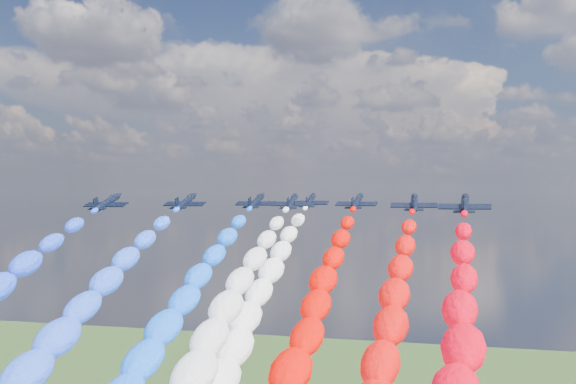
% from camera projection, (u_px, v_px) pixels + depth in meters
% --- Properties ---
extents(jet_0, '(8.62, 11.67, 5.78)m').
position_uv_depth(jet_0, '(107.00, 202.00, 133.43)').
color(jet_0, black).
extents(jet_1, '(8.59, 11.65, 5.78)m').
position_uv_depth(jet_1, '(186.00, 202.00, 141.21)').
color(jet_1, black).
extents(trail_1, '(7.05, 95.39, 49.00)m').
position_uv_depth(trail_1, '(42.00, 373.00, 94.08)').
color(trail_1, blue).
extents(jet_2, '(8.67, 11.71, 5.78)m').
position_uv_depth(jet_2, '(256.00, 201.00, 148.26)').
color(jet_2, black).
extents(trail_2, '(7.05, 95.39, 49.00)m').
position_uv_depth(trail_2, '(155.00, 361.00, 101.13)').
color(trail_2, blue).
extents(jet_3, '(9.18, 12.07, 5.78)m').
position_uv_depth(jet_3, '(292.00, 202.00, 141.61)').
color(jet_3, black).
extents(trail_3, '(7.05, 95.39, 49.00)m').
position_uv_depth(trail_3, '(201.00, 372.00, 94.48)').
color(trail_3, white).
extents(jet_4, '(8.91, 11.87, 5.78)m').
position_uv_depth(jet_4, '(310.00, 201.00, 156.64)').
color(jet_4, black).
extents(trail_4, '(7.05, 95.39, 49.00)m').
position_uv_depth(trail_4, '(240.00, 348.00, 109.51)').
color(trail_4, white).
extents(jet_5, '(8.92, 11.89, 5.78)m').
position_uv_depth(jet_5, '(357.00, 202.00, 142.67)').
color(jet_5, black).
extents(trail_5, '(7.05, 95.39, 49.00)m').
position_uv_depth(trail_5, '(299.00, 370.00, 95.53)').
color(trail_5, '#E80901').
extents(jet_6, '(9.10, 12.01, 5.78)m').
position_uv_depth(jet_6, '(414.00, 203.00, 126.92)').
color(jet_6, black).
extents(jet_7, '(8.65, 11.69, 5.78)m').
position_uv_depth(jet_7, '(465.00, 204.00, 114.41)').
color(jet_7, black).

